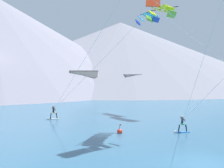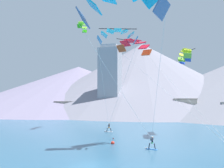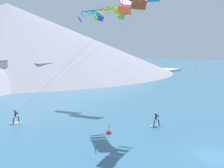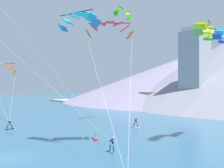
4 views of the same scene
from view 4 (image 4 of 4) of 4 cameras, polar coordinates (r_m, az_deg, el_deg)
The scene contains 14 objects.
ground_plane at distance 28.87m, azimuth -22.67°, elevation -15.26°, with size 400.00×400.00×0.00m, color #2D5B7A.
kitesurfer_near_lead at distance 28.85m, azimuth -0.21°, elevation -14.21°, with size 1.79×0.78×1.78m.
kitesurfer_mid_center at distance 45.54m, azimuth 5.27°, elevation -9.16°, with size 1.75×0.62×1.77m.
kitesurfer_far_left at distance 46.81m, azimuth -22.12°, elevation -8.92°, with size 0.67×1.76×1.72m.
parafoil_kite_near_trail at distance 31.77m, azimuth -0.55°, elevation 12.60°, with size 14.41×11.47×14.27m.
parafoil_kite_mid_center at distance 31.65m, azimuth -7.42°, elevation 14.18°, with size 8.38×17.12×14.92m.
parafoil_kite_far_left at distance 57.29m, azimuth -23.87°, elevation 3.46°, with size 12.12×5.79×11.06m.
parafoil_kite_distant_high_outer at distance 34.69m, azimuth 20.46°, elevation 11.73°, with size 2.88×5.11×1.99m.
parafoil_kite_distant_low_drift at distance 54.82m, azimuth 2.52°, elevation 16.11°, with size 1.85×4.91×1.78m.
parafoil_kite_distant_mid_solo at distance 38.08m, azimuth 23.69°, elevation 10.37°, with size 2.23×4.36×1.73m.
race_marker_buoy at distance 34.77m, azimuth -3.78°, elevation -12.50°, with size 0.56×0.56×1.02m.
shore_building_quay_east at distance 87.47m, azimuth 9.69°, elevation -3.61°, with size 9.55×5.57×5.34m.
highrise_tower at distance 78.98m, azimuth 18.38°, elevation 3.05°, with size 7.00×7.00×24.99m.
mountain_peak_east_shoulder at distance 134.97m, azimuth 17.21°, elevation 1.38°, with size 129.03×129.03×23.70m.
Camera 4 is at (26.53, -8.71, 7.35)m, focal length 40.00 mm.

